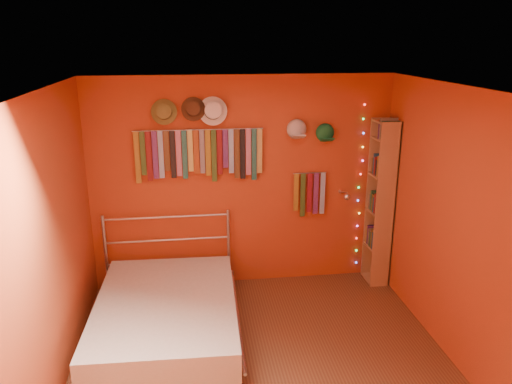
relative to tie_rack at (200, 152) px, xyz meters
name	(u,v)px	position (x,y,z in m)	size (l,w,h in m)	color
ground	(264,368)	(0.49, -1.69, -1.65)	(3.50, 3.50, 0.00)	brown
back_wall	(242,184)	(0.49, 0.06, -0.40)	(3.50, 0.02, 2.50)	maroon
right_wall	(461,231)	(2.24, -1.69, -0.40)	(0.02, 3.50, 2.50)	maroon
left_wall	(47,254)	(-1.26, -1.69, -0.40)	(0.02, 3.50, 2.50)	maroon
ceiling	(266,90)	(0.49, -1.69, 0.85)	(3.50, 3.50, 0.02)	white
tie_rack	(200,152)	(0.00, 0.00, 0.00)	(1.45, 0.03, 0.60)	#B9B9BE
small_tie_rack	(310,192)	(1.28, 0.00, -0.52)	(0.40, 0.03, 0.54)	#B9B9BE
fedora_olive	(164,112)	(-0.37, -0.03, 0.47)	(0.28, 0.15, 0.28)	olive
fedora_brown	(193,109)	(-0.05, -0.03, 0.49)	(0.26, 0.14, 0.26)	#472B19
fedora_white	(213,111)	(0.16, -0.03, 0.47)	(0.32, 0.17, 0.31)	white
cap_white	(297,129)	(1.11, 0.01, 0.23)	(0.20, 0.25, 0.20)	silver
cap_green	(325,133)	(1.44, 0.01, 0.18)	(0.20, 0.25, 0.20)	#176B36
fairy_lights	(360,187)	(1.91, 0.02, -0.50)	(0.05, 0.02, 2.01)	#FF3333
reading_lamp	(346,196)	(1.67, -0.19, -0.53)	(0.08, 0.33, 0.10)	#B9B9BE
bookshelf	(383,202)	(2.14, -0.16, -0.64)	(0.25, 0.34, 2.00)	#AB7C4D
bed	(166,317)	(-0.41, -1.04, -1.43)	(1.52, 2.02, 0.96)	#B9B9BE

